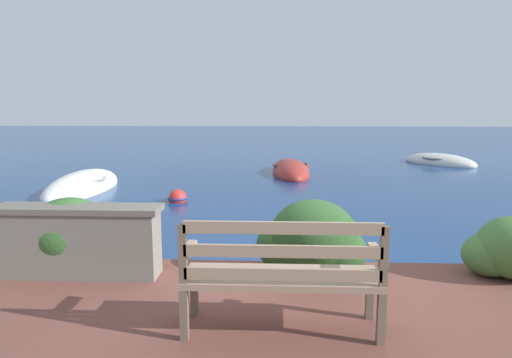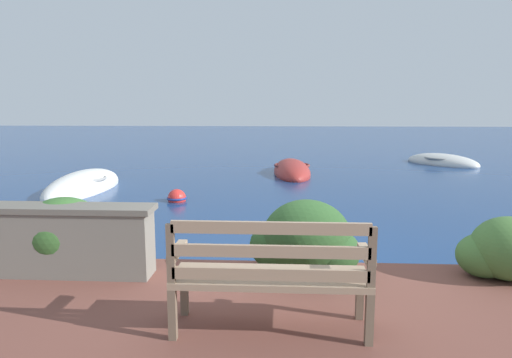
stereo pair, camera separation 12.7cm
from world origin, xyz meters
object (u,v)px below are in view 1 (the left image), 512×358
rowboat_mid (291,172)px  rowboat_far (440,162)px  rowboat_nearest (83,189)px  mooring_buoy (177,198)px  park_bench (282,272)px

rowboat_mid → rowboat_far: bearing=112.6°
rowboat_nearest → rowboat_mid: (4.91, 3.00, -0.01)m
rowboat_nearest → mooring_buoy: bearing=70.4°
park_bench → rowboat_nearest: park_bench is taller
rowboat_mid → park_bench: bearing=-5.8°
rowboat_nearest → mooring_buoy: (2.43, -1.01, -0.00)m
rowboat_nearest → mooring_buoy: size_ratio=7.70×
rowboat_far → mooring_buoy: 10.08m
rowboat_mid → mooring_buoy: size_ratio=7.58×
rowboat_nearest → rowboat_far: bearing=121.8°
rowboat_nearest → rowboat_far: size_ratio=1.14×
rowboat_mid → rowboat_far: rowboat_mid is taller
park_bench → rowboat_far: bearing=62.5°
park_bench → rowboat_mid: size_ratio=0.48×
park_bench → mooring_buoy: (-2.09, 5.88, -0.64)m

